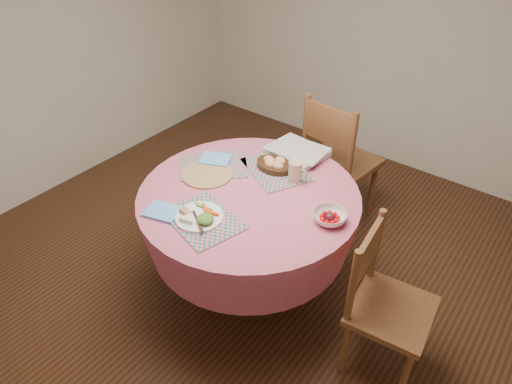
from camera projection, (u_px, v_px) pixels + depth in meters
ground at (250, 286)px, 2.97m from camera, size 4.00×4.00×0.00m
room_envelope at (247, 12)px, 1.95m from camera, size 4.01×4.01×2.71m
dining_table at (249, 220)px, 2.64m from camera, size 1.24×1.24×0.75m
chair_right at (383, 301)px, 2.28m from camera, size 0.43×0.45×0.88m
chair_back at (337, 159)px, 3.24m from camera, size 0.51×0.50×1.00m
placemat_front at (203, 219)px, 2.34m from camera, size 0.46×0.39×0.01m
placemat_left at (214, 166)px, 2.75m from camera, size 0.50×0.49×0.01m
placemat_back at (276, 169)px, 2.71m from camera, size 0.49×0.45×0.01m
wicker_trivet at (207, 174)px, 2.67m from camera, size 0.30×0.30×0.01m
napkin_near at (163, 212)px, 2.38m from camera, size 0.21×0.19×0.01m
napkin_far at (215, 159)px, 2.78m from camera, size 0.22×0.20×0.01m
dinner_plate at (199, 217)px, 2.32m from camera, size 0.25×0.25×0.05m
bread_bowl at (274, 164)px, 2.70m from camera, size 0.23×0.23×0.08m
latte_mug at (296, 171)px, 2.58m from camera, size 0.12×0.08×0.12m
fruit_bowl at (330, 217)px, 2.31m from camera, size 0.21×0.21×0.05m
newspaper_stack at (297, 151)px, 2.83m from camera, size 0.37×0.31×0.04m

